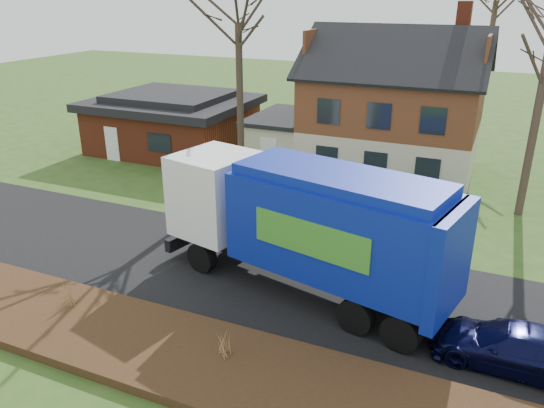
% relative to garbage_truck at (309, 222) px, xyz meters
% --- Properties ---
extents(ground, '(120.00, 120.00, 0.00)m').
position_rel_garbage_truck_xyz_m(ground, '(-2.20, 0.34, -2.62)').
color(ground, '#2B4E1A').
rests_on(ground, ground).
extents(road, '(80.00, 7.00, 0.02)m').
position_rel_garbage_truck_xyz_m(road, '(-2.20, 0.34, -2.61)').
color(road, black).
rests_on(road, ground).
extents(mulch_verge, '(80.00, 3.50, 0.30)m').
position_rel_garbage_truck_xyz_m(mulch_verge, '(-2.20, -4.96, -2.47)').
color(mulch_verge, black).
rests_on(mulch_verge, ground).
extents(main_house, '(12.95, 8.95, 9.26)m').
position_rel_garbage_truck_xyz_m(main_house, '(-0.71, 14.25, 1.41)').
color(main_house, beige).
rests_on(main_house, ground).
extents(ranch_house, '(9.80, 8.20, 3.70)m').
position_rel_garbage_truck_xyz_m(ranch_house, '(-14.20, 13.34, -0.81)').
color(ranch_house, maroon).
rests_on(ranch_house, ground).
extents(garbage_truck, '(10.98, 5.15, 4.55)m').
position_rel_garbage_truck_xyz_m(garbage_truck, '(0.00, 0.00, 0.00)').
color(garbage_truck, black).
rests_on(garbage_truck, ground).
extents(silver_sedan, '(5.50, 3.59, 1.71)m').
position_rel_garbage_truck_xyz_m(silver_sedan, '(-4.30, 5.43, -1.77)').
color(silver_sedan, '#A5A8AD').
rests_on(silver_sedan, ground).
extents(navy_wagon, '(4.52, 1.97, 1.29)m').
position_rel_garbage_truck_xyz_m(navy_wagon, '(6.62, -1.53, -1.98)').
color(navy_wagon, black).
rests_on(navy_wagon, ground).
extents(grass_clump_west, '(0.33, 0.27, 0.87)m').
position_rel_garbage_truck_xyz_m(grass_clump_west, '(-6.59, -4.35, -1.89)').
color(grass_clump_west, '#A37448').
rests_on(grass_clump_west, mulch_verge).
extents(grass_clump_mid, '(0.30, 0.25, 0.85)m').
position_rel_garbage_truck_xyz_m(grass_clump_mid, '(-0.79, -4.65, -1.90)').
color(grass_clump_mid, '#AB7F4B').
rests_on(grass_clump_mid, mulch_verge).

